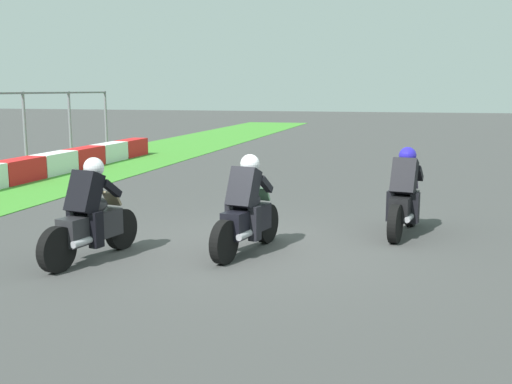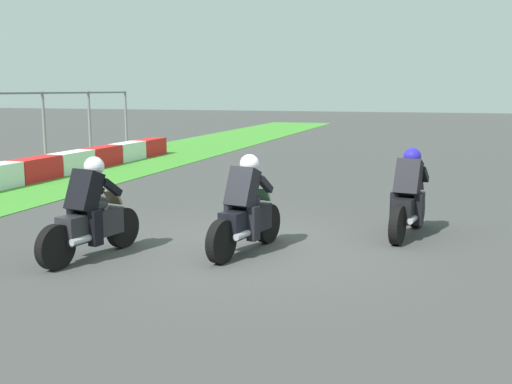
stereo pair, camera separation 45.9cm
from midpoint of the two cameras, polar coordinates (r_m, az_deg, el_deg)
ground_plane at (r=9.79m, az=-1.63°, el=-5.19°), size 120.00×120.00×0.00m
rider_lane_a at (r=10.83m, az=12.45°, el=-0.62°), size 2.03×0.61×1.51m
rider_lane_b at (r=9.38m, az=-2.27°, el=-1.94°), size 2.02×0.63×1.51m
rider_lane_c at (r=9.35m, az=-16.49°, el=-2.38°), size 2.03×0.62×1.51m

